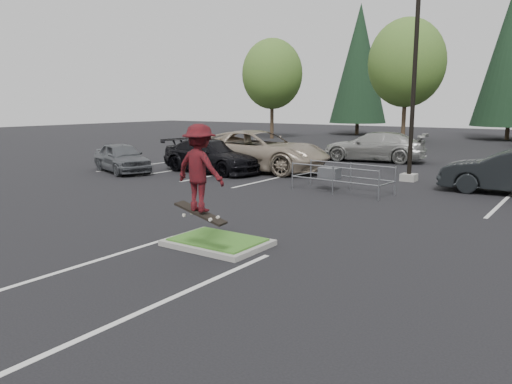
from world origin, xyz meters
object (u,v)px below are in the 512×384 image
Objects in this scene: cart_corral at (332,174)px; car_l_grey at (121,157)px; skateboarder at (200,169)px; car_far_silver at (375,147)px; decid_a at (272,76)px; decid_b at (406,66)px; light_pole at (415,69)px; car_l_black at (211,156)px; conif_a at (359,64)px; car_l_tan at (258,151)px.

cart_corral is 0.92× the size of car_l_grey.
car_far_silver is (-3.78, 19.00, -1.08)m from skateboarder.
decid_a is 28.19m from cart_corral.
skateboarder is 0.35× the size of car_far_silver.
decid_b reaches higher than car_far_silver.
decid_b is 24.75m from car_l_grey.
car_l_grey is (-12.00, -5.00, -3.87)m from light_pole.
car_far_silver is at bearing -22.29° from car_l_black.
car_l_black is at bearing -162.77° from light_pole.
conif_a is at bearing 130.17° from decid_b.
car_far_silver is at bearing -78.13° from skateboarder.
car_l_tan is (-5.42, 3.02, 0.32)m from cart_corral.
skateboarder is 14.37m from car_l_grey.
car_far_silver is at bearing -39.48° from decid_a.
decid_a is 0.92× the size of decid_b.
car_l_black is (6.00, -30.64, -6.33)m from conif_a.
cart_corral is 7.04m from car_l_black.
car_far_silver is (10.60, -22.00, -6.28)m from conif_a.
cart_corral is at bearing 3.29° from car_far_silver.
car_far_silver is (3.10, 6.94, -0.14)m from car_l_tan.
light_pole is 2.50× the size of car_l_grey.
car_l_tan reaches higher than car_l_grey.
decid_b is 1.83× the size of car_l_black.
light_pole is 9.67m from car_l_black.
skateboarder is at bearing -90.54° from light_pole.
decid_b is at bearing 2.39° from decid_a.
decid_b reaches higher than cart_corral.
conif_a is 33.71m from car_l_grey.
car_l_black is 4.22m from car_l_grey.
car_l_grey is (-3.50, -2.36, -0.08)m from car_l_black.
decid_b is 2.60× the size of cart_corral.
light_pole is 19.70m from decid_b.
skateboarder is (18.39, -31.03, -3.68)m from decid_a.
light_pole is at bearing -70.65° from decid_b.
conif_a reaches higher than decid_b.
conif_a is 35.07m from cart_corral.
skateboarder is 0.50× the size of car_l_grey.
car_l_grey is (-10.42, -1.04, 0.05)m from cart_corral.
light_pole is at bearing -87.70° from car_l_tan.
car_l_tan is at bearing -30.74° from car_l_grey.
car_l_grey is (-11.88, 8.00, -1.21)m from skateboarder.
car_l_tan is at bearing -75.47° from conif_a.
skateboarder reaches higher than car_l_tan.
decid_a is 36.26m from skateboarder.
skateboarder is (6.39, -31.53, -4.14)m from decid_b.
car_l_tan is at bearing -33.87° from car_far_silver.
light_pole reaches higher than skateboarder.
decid_a is 2.20× the size of car_l_grey.
light_pole is at bearing -47.21° from car_l_grey.
car_l_tan is 1.22× the size of car_far_silver.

